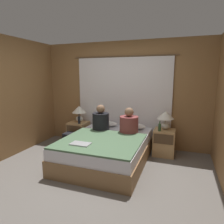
% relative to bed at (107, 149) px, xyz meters
% --- Properties ---
extents(ground_plane, '(16.00, 16.00, 0.00)m').
position_rel_bed_xyz_m(ground_plane, '(0.00, -0.71, -0.25)').
color(ground_plane, '#66605B').
extents(wall_back, '(4.15, 0.06, 2.50)m').
position_rel_bed_xyz_m(wall_back, '(0.00, 1.12, 1.00)').
color(wall_back, olive).
rests_on(wall_back, ground_plane).
extents(curtain_panel, '(2.50, 0.02, 2.15)m').
position_rel_bed_xyz_m(curtain_panel, '(0.00, 1.06, 0.82)').
color(curtain_panel, white).
rests_on(curtain_panel, ground_plane).
extents(bed, '(1.52, 2.02, 0.51)m').
position_rel_bed_xyz_m(bed, '(0.00, 0.00, 0.00)').
color(bed, olive).
rests_on(bed, ground_plane).
extents(nightstand_left, '(0.44, 0.46, 0.56)m').
position_rel_bed_xyz_m(nightstand_left, '(-1.04, 0.73, 0.03)').
color(nightstand_left, tan).
rests_on(nightstand_left, ground_plane).
extents(nightstand_right, '(0.44, 0.46, 0.56)m').
position_rel_bed_xyz_m(nightstand_right, '(1.04, 0.73, 0.03)').
color(nightstand_right, tan).
rests_on(nightstand_right, ground_plane).
extents(lamp_left, '(0.36, 0.36, 0.40)m').
position_rel_bed_xyz_m(lamp_left, '(-1.04, 0.79, 0.58)').
color(lamp_left, silver).
rests_on(lamp_left, nightstand_left).
extents(lamp_right, '(0.36, 0.36, 0.40)m').
position_rel_bed_xyz_m(lamp_right, '(1.04, 0.79, 0.58)').
color(lamp_right, silver).
rests_on(lamp_right, nightstand_right).
extents(pillow_left, '(0.57, 0.34, 0.12)m').
position_rel_bed_xyz_m(pillow_left, '(-0.34, 0.80, 0.32)').
color(pillow_left, white).
rests_on(pillow_left, bed).
extents(pillow_right, '(0.57, 0.34, 0.12)m').
position_rel_bed_xyz_m(pillow_right, '(0.34, 0.80, 0.32)').
color(pillow_right, white).
rests_on(pillow_right, bed).
extents(blanket_on_bed, '(1.46, 1.36, 0.03)m').
position_rel_bed_xyz_m(blanket_on_bed, '(0.00, -0.30, 0.27)').
color(blanket_on_bed, '#4C6B4C').
rests_on(blanket_on_bed, bed).
extents(person_left_in_bed, '(0.36, 0.36, 0.57)m').
position_rel_bed_xyz_m(person_left_in_bed, '(-0.30, 0.42, 0.48)').
color(person_left_in_bed, black).
rests_on(person_left_in_bed, bed).
extents(person_right_in_bed, '(0.39, 0.39, 0.54)m').
position_rel_bed_xyz_m(person_right_in_bed, '(0.34, 0.42, 0.46)').
color(person_right_in_bed, brown).
rests_on(person_right_in_bed, bed).
extents(beer_bottle_on_left_stand, '(0.06, 0.06, 0.24)m').
position_rel_bed_xyz_m(beer_bottle_on_left_stand, '(-0.94, 0.60, 0.40)').
color(beer_bottle_on_left_stand, black).
rests_on(beer_bottle_on_left_stand, nightstand_left).
extents(beer_bottle_on_right_stand, '(0.06, 0.06, 0.21)m').
position_rel_bed_xyz_m(beer_bottle_on_right_stand, '(0.95, 0.60, 0.39)').
color(beer_bottle_on_right_stand, '#2D4C28').
rests_on(beer_bottle_on_right_stand, nightstand_right).
extents(laptop_on_bed, '(0.34, 0.21, 0.02)m').
position_rel_bed_xyz_m(laptop_on_bed, '(-0.24, -0.62, 0.30)').
color(laptop_on_bed, '#9EA0A5').
rests_on(laptop_on_bed, blanket_on_bed).
extents(backpack_on_floor, '(0.28, 0.26, 0.39)m').
position_rel_bed_xyz_m(backpack_on_floor, '(-1.04, 0.33, -0.03)').
color(backpack_on_floor, black).
rests_on(backpack_on_floor, ground_plane).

